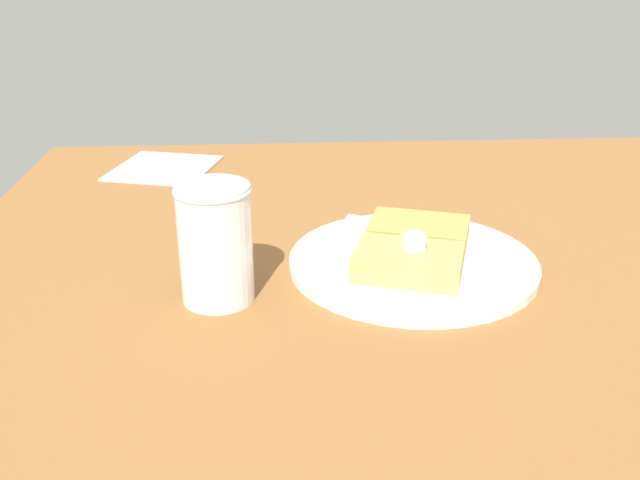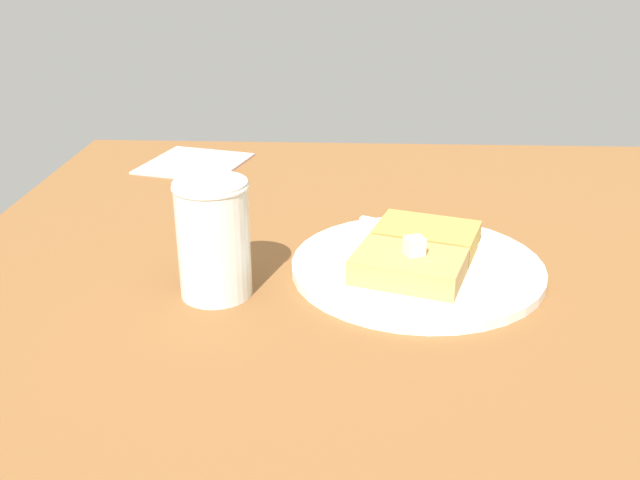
% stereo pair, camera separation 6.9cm
% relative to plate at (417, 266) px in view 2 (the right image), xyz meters
% --- Properties ---
extents(table_surface, '(1.08, 1.08, 0.03)m').
position_rel_plate_xyz_m(table_surface, '(-0.06, -0.04, -0.02)').
color(table_surface, brown).
rests_on(table_surface, ground).
extents(plate, '(0.26, 0.26, 0.01)m').
position_rel_plate_xyz_m(plate, '(0.00, 0.00, 0.00)').
color(plate, white).
rests_on(plate, table_surface).
extents(toast_slice_left, '(0.10, 0.12, 0.03)m').
position_rel_plate_xyz_m(toast_slice_left, '(-0.04, 0.01, 0.02)').
color(toast_slice_left, tan).
rests_on(toast_slice_left, plate).
extents(toast_slice_middle, '(0.10, 0.12, 0.03)m').
position_rel_plate_xyz_m(toast_slice_middle, '(0.04, -0.01, 0.02)').
color(toast_slice_middle, gold).
rests_on(toast_slice_middle, plate).
extents(butter_pat_primary, '(0.02, 0.02, 0.02)m').
position_rel_plate_xyz_m(butter_pat_primary, '(-0.04, 0.01, 0.04)').
color(butter_pat_primary, '#F0EFC8').
rests_on(butter_pat_primary, toast_slice_left).
extents(fork, '(0.08, 0.15, 0.00)m').
position_rel_plate_xyz_m(fork, '(0.08, -0.02, 0.01)').
color(fork, silver).
rests_on(fork, plate).
extents(syrup_jar, '(0.07, 0.07, 0.11)m').
position_rel_plate_xyz_m(syrup_jar, '(-0.06, 0.20, 0.05)').
color(syrup_jar, '#33130A').
rests_on(syrup_jar, table_surface).
extents(napkin, '(0.17, 0.17, 0.00)m').
position_rel_plate_xyz_m(napkin, '(0.35, 0.30, -0.00)').
color(napkin, beige).
rests_on(napkin, table_surface).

